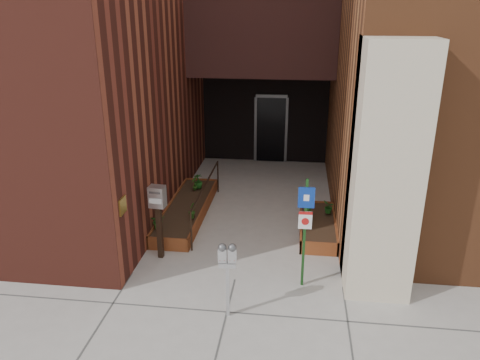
% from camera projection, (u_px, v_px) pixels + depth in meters
% --- Properties ---
extents(ground, '(80.00, 80.00, 0.00)m').
position_uv_depth(ground, '(235.00, 280.00, 8.80)').
color(ground, '#9E9991').
rests_on(ground, ground).
extents(architecture, '(20.00, 14.60, 10.00)m').
position_uv_depth(architecture, '(260.00, 0.00, 13.47)').
color(architecture, maroon).
rests_on(architecture, ground).
extents(planter_left, '(0.90, 3.60, 0.30)m').
position_uv_depth(planter_left, '(187.00, 210.00, 11.44)').
color(planter_left, brown).
rests_on(planter_left, ground).
extents(planter_right, '(0.80, 2.20, 0.30)m').
position_uv_depth(planter_right, '(318.00, 226.00, 10.61)').
color(planter_right, brown).
rests_on(planter_right, ground).
extents(handrail, '(0.04, 3.34, 0.90)m').
position_uv_depth(handrail, '(206.00, 189.00, 11.12)').
color(handrail, black).
rests_on(handrail, ground).
extents(parking_meter, '(0.30, 0.15, 1.34)m').
position_uv_depth(parking_meter, '(227.00, 261.00, 7.44)').
color(parking_meter, '#B5B4B7').
rests_on(parking_meter, ground).
extents(sign_post, '(0.29, 0.07, 2.09)m').
position_uv_depth(sign_post, '(305.00, 222.00, 8.19)').
color(sign_post, '#173E16').
rests_on(sign_post, ground).
extents(payment_dropbox, '(0.33, 0.26, 1.56)m').
position_uv_depth(payment_dropbox, '(158.00, 207.00, 9.21)').
color(payment_dropbox, black).
rests_on(payment_dropbox, ground).
extents(shrub_left_a, '(0.37, 0.37, 0.36)m').
position_uv_depth(shrub_left_a, '(159.00, 220.00, 10.11)').
color(shrub_left_a, '#245317').
rests_on(shrub_left_a, planter_left).
extents(shrub_left_b, '(0.20, 0.20, 0.34)m').
position_uv_depth(shrub_left_b, '(192.00, 211.00, 10.61)').
color(shrub_left_b, '#285819').
rests_on(shrub_left_b, planter_left).
extents(shrub_left_c, '(0.29, 0.29, 0.40)m').
position_uv_depth(shrub_left_c, '(198.00, 181.00, 12.32)').
color(shrub_left_c, '#195217').
rests_on(shrub_left_c, planter_left).
extents(shrub_left_d, '(0.25, 0.25, 0.37)m').
position_uv_depth(shrub_left_d, '(195.00, 183.00, 12.19)').
color(shrub_left_d, '#2E621C').
rests_on(shrub_left_d, planter_left).
extents(shrub_right_a, '(0.29, 0.29, 0.38)m').
position_uv_depth(shrub_right_a, '(307.00, 214.00, 10.42)').
color(shrub_right_a, '#185418').
rests_on(shrub_right_a, planter_right).
extents(shrub_right_b, '(0.24, 0.24, 0.37)m').
position_uv_depth(shrub_right_b, '(308.00, 208.00, 10.69)').
color(shrub_right_b, '#235E1B').
rests_on(shrub_right_b, planter_right).
extents(shrub_right_c, '(0.28, 0.28, 0.31)m').
position_uv_depth(shrub_right_c, '(329.00, 207.00, 10.83)').
color(shrub_right_c, '#1A5418').
rests_on(shrub_right_c, planter_right).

